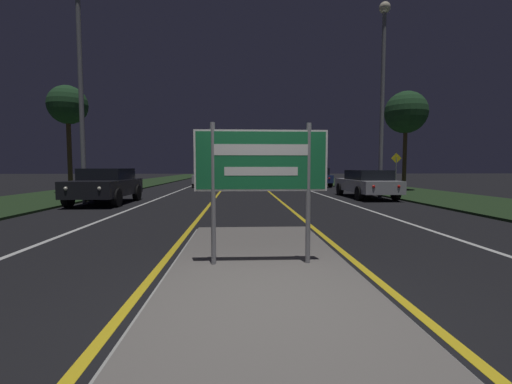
% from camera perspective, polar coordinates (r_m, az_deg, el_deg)
% --- Properties ---
extents(ground_plane, '(160.00, 160.00, 0.00)m').
position_cam_1_polar(ground_plane, '(3.70, 2.35, -19.56)').
color(ground_plane, black).
extents(median_island, '(2.63, 6.22, 0.10)m').
position_cam_1_polar(median_island, '(5.07, 0.83, -12.45)').
color(median_island, '#999993').
rests_on(median_island, ground_plane).
extents(verge_left, '(5.00, 100.00, 0.08)m').
position_cam_1_polar(verge_left, '(25.16, -24.18, 0.44)').
color(verge_left, '#1E3319').
rests_on(verge_left, ground_plane).
extents(verge_right, '(5.00, 100.00, 0.08)m').
position_cam_1_polar(verge_right, '(25.39, 19.96, 0.59)').
color(verge_right, '#1E3319').
rests_on(verge_right, ground_plane).
extents(centre_line_yellow_left, '(0.12, 70.00, 0.01)m').
position_cam_1_polar(centre_line_yellow_left, '(28.44, -5.17, 1.09)').
color(centre_line_yellow_left, gold).
rests_on(centre_line_yellow_left, ground_plane).
extents(centre_line_yellow_right, '(0.12, 70.00, 0.01)m').
position_cam_1_polar(centre_line_yellow_right, '(28.48, 0.89, 1.11)').
color(centre_line_yellow_right, gold).
rests_on(centre_line_yellow_right, ground_plane).
extents(lane_line_white_left, '(0.12, 70.00, 0.01)m').
position_cam_1_polar(lane_line_white_left, '(28.68, -10.56, 1.07)').
color(lane_line_white_left, silver).
rests_on(lane_line_white_left, ground_plane).
extents(lane_line_white_right, '(0.12, 70.00, 0.01)m').
position_cam_1_polar(lane_line_white_right, '(28.77, 6.26, 1.12)').
color(lane_line_white_right, silver).
rests_on(lane_line_white_right, ground_plane).
extents(edge_line_white_left, '(0.10, 70.00, 0.01)m').
position_cam_1_polar(edge_line_white_left, '(29.24, -16.39, 1.03)').
color(edge_line_white_left, silver).
rests_on(edge_line_white_left, ground_plane).
extents(edge_line_white_right, '(0.10, 70.00, 0.01)m').
position_cam_1_polar(edge_line_white_right, '(29.39, 12.04, 1.12)').
color(edge_line_white_right, silver).
rests_on(edge_line_white_right, ground_plane).
extents(highway_sign, '(1.89, 0.07, 2.02)m').
position_cam_1_polar(highway_sign, '(4.86, 0.86, 4.22)').
color(highway_sign, gray).
rests_on(highway_sign, median_island).
extents(streetlight_left_near, '(0.64, 0.64, 9.36)m').
position_cam_1_polar(streetlight_left_near, '(16.22, -27.41, 22.08)').
color(streetlight_left_near, gray).
rests_on(streetlight_left_near, ground_plane).
extents(streetlight_right_near, '(0.51, 0.51, 9.04)m').
position_cam_1_polar(streetlight_right_near, '(17.73, 20.40, 17.77)').
color(streetlight_right_near, gray).
rests_on(streetlight_right_near, ground_plane).
extents(car_receding_0, '(1.90, 4.82, 1.36)m').
position_cam_1_polar(car_receding_0, '(17.60, 17.89, 1.44)').
color(car_receding_0, '#B7B7BC').
rests_on(car_receding_0, ground_plane).
extents(car_receding_1, '(1.94, 4.23, 1.44)m').
position_cam_1_polar(car_receding_1, '(27.30, 9.89, 2.52)').
color(car_receding_1, navy).
rests_on(car_receding_1, ground_plane).
extents(car_receding_2, '(1.98, 4.25, 1.53)m').
position_cam_1_polar(car_receding_2, '(36.64, 1.51, 3.03)').
color(car_receding_2, navy).
rests_on(car_receding_2, ground_plane).
extents(car_receding_3, '(1.90, 4.21, 1.45)m').
position_cam_1_polar(car_receding_3, '(44.51, 4.81, 3.17)').
color(car_receding_3, '#B7B7BC').
rests_on(car_receding_3, ground_plane).
extents(car_approaching_0, '(2.00, 4.16, 1.45)m').
position_cam_1_polar(car_approaching_0, '(15.38, -23.74, 1.11)').
color(car_approaching_0, black).
rests_on(car_approaching_0, ground_plane).
extents(car_approaching_1, '(1.91, 4.49, 1.35)m').
position_cam_1_polar(car_approaching_1, '(27.20, -8.17, 2.45)').
color(car_approaching_1, '#B7B7BC').
rests_on(car_approaching_1, ground_plane).
extents(car_approaching_2, '(1.92, 4.64, 1.30)m').
position_cam_1_polar(car_approaching_2, '(41.65, -6.30, 3.00)').
color(car_approaching_2, navy).
rests_on(car_approaching_2, ground_plane).
extents(warning_sign, '(0.60, 0.06, 2.24)m').
position_cam_1_polar(warning_sign, '(21.38, 22.30, 3.65)').
color(warning_sign, gray).
rests_on(warning_sign, verge_right).
extents(roadside_palm_left, '(2.07, 2.07, 5.85)m').
position_cam_1_polar(roadside_palm_left, '(21.73, -28.88, 12.42)').
color(roadside_palm_left, '#4C3823').
rests_on(roadside_palm_left, verge_left).
extents(roadside_palm_right, '(2.53, 2.53, 6.03)m').
position_cam_1_polar(roadside_palm_right, '(23.24, 23.72, 11.98)').
color(roadside_palm_right, '#4C3823').
rests_on(roadside_palm_right, verge_right).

